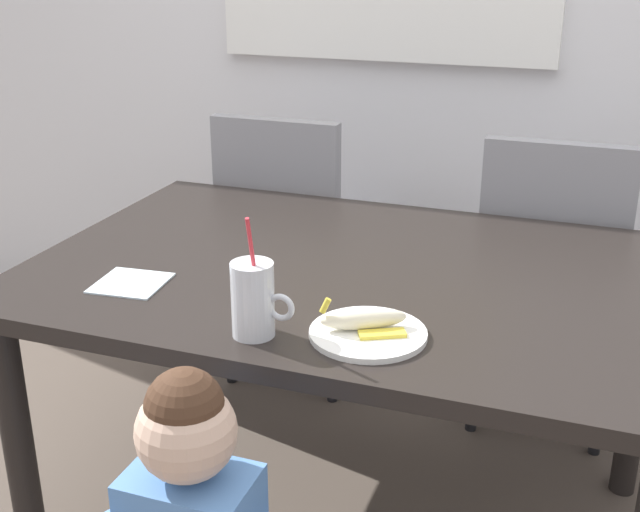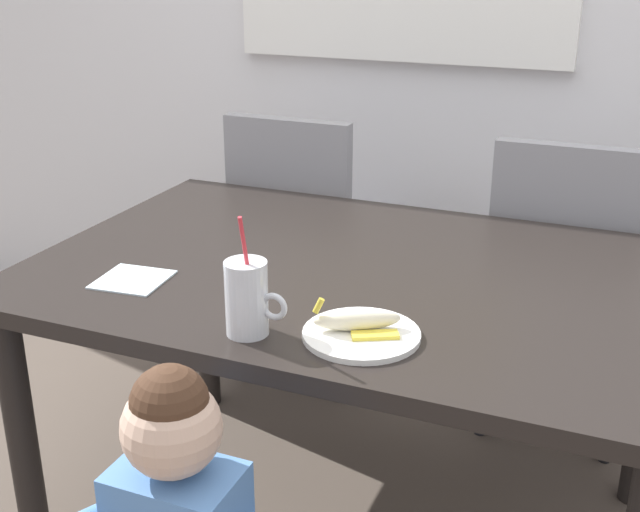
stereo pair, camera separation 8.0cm
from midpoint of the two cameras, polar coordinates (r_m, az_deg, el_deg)
name	(u,v)px [view 1 (the left image)]	position (r m, az deg, el deg)	size (l,w,h in m)	color
dining_table	(355,303)	(1.95, 1.30, -3.30)	(1.52, 1.01, 0.76)	black
dining_chair_left	(290,235)	(2.76, -2.92, 1.45)	(0.44, 0.44, 0.96)	gray
dining_chair_right	(551,270)	(2.55, 15.00, -0.94)	(0.44, 0.44, 0.96)	gray
milk_cup	(254,303)	(1.58, -6.11, -3.33)	(0.13, 0.08, 0.25)	silver
snack_plate	(368,334)	(1.59, 1.94, -5.45)	(0.23, 0.23, 0.01)	white
peeled_banana	(365,320)	(1.59, 1.70, -4.47)	(0.18, 0.14, 0.07)	#F4EAC6
paper_napkin	(131,283)	(1.88, -14.26, -1.85)	(0.15, 0.15, 0.00)	silver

